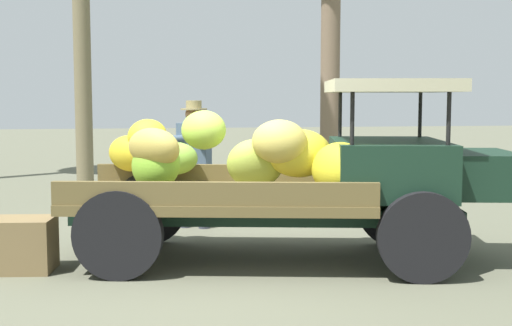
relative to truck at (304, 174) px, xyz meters
The scene contains 4 objects.
ground_plane 1.25m from the truck, behind, with size 60.00×60.00×0.00m, color #5E5F4C.
truck is the anchor object (origin of this frame).
farmer 2.22m from the truck, 116.44° to the left, with size 0.56×0.53×1.64m.
wooden_crate 2.87m from the truck, behind, with size 0.59×0.47×0.52m, color olive.
Camera 1 is at (-0.73, -6.71, 1.70)m, focal length 48.08 mm.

